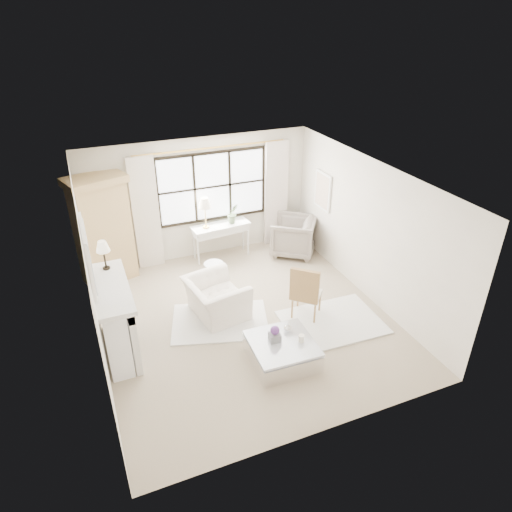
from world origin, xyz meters
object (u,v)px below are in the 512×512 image
Objects in this scene: club_armchair at (216,298)px; coffee_table at (282,352)px; console_table at (221,241)px; armoire at (103,229)px.

club_armchair is 1.72m from coffee_table.
console_table is 2.25m from club_armchair.
coffee_table is (-0.23, -3.71, -0.22)m from console_table.
armoire is at bearing 174.55° from console_table.
armoire is at bearing 29.47° from club_armchair.
coffee_table is at bearing -99.30° from console_table.
coffee_table is (2.24, -3.70, -0.96)m from armoire.
armoire is 2.78m from club_armchair.
club_armchair is at bearing -69.70° from armoire.
console_table reaches higher than coffee_table.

